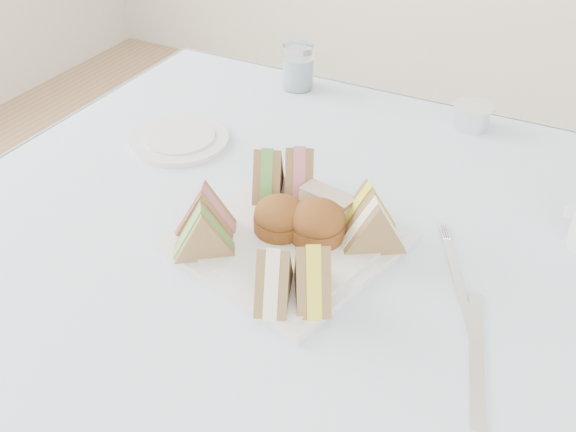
% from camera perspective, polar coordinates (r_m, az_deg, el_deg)
% --- Properties ---
extents(table, '(0.90, 0.90, 0.74)m').
position_cam_1_polar(table, '(1.18, -0.95, -16.17)').
color(table, brown).
rests_on(table, floor).
extents(tablecloth, '(1.02, 1.02, 0.01)m').
position_cam_1_polar(tablecloth, '(0.91, -1.19, -1.78)').
color(tablecloth, silver).
rests_on(tablecloth, table).
extents(serving_plate, '(0.32, 0.32, 0.01)m').
position_cam_1_polar(serving_plate, '(0.89, 0.00, -2.29)').
color(serving_plate, silver).
rests_on(serving_plate, tablecloth).
extents(sandwich_fl_a, '(0.09, 0.07, 0.07)m').
position_cam_1_polar(sandwich_fl_a, '(0.88, -7.42, 0.63)').
color(sandwich_fl_a, olive).
rests_on(sandwich_fl_a, serving_plate).
extents(sandwich_fl_b, '(0.09, 0.08, 0.07)m').
position_cam_1_polar(sandwich_fl_b, '(0.84, -7.57, -1.28)').
color(sandwich_fl_b, olive).
rests_on(sandwich_fl_b, serving_plate).
extents(sandwich_fr_a, '(0.08, 0.10, 0.08)m').
position_cam_1_polar(sandwich_fr_a, '(0.77, 2.21, -4.85)').
color(sandwich_fr_a, olive).
rests_on(sandwich_fr_a, serving_plate).
extents(sandwich_fr_b, '(0.07, 0.09, 0.07)m').
position_cam_1_polar(sandwich_fr_b, '(0.77, -1.28, -5.08)').
color(sandwich_fr_b, olive).
rests_on(sandwich_fr_b, serving_plate).
extents(sandwich_bl_a, '(0.07, 0.10, 0.08)m').
position_cam_1_polar(sandwich_bl_a, '(0.95, -1.79, 4.01)').
color(sandwich_bl_a, olive).
rests_on(sandwich_bl_a, serving_plate).
extents(sandwich_bl_b, '(0.08, 0.10, 0.08)m').
position_cam_1_polar(sandwich_bl_b, '(0.95, 1.03, 4.13)').
color(sandwich_bl_b, olive).
rests_on(sandwich_bl_b, serving_plate).
extents(sandwich_br_a, '(0.09, 0.08, 0.08)m').
position_cam_1_polar(sandwich_br_a, '(0.85, 7.67, -0.66)').
color(sandwich_br_a, olive).
rests_on(sandwich_br_a, serving_plate).
extents(sandwich_br_b, '(0.09, 0.08, 0.07)m').
position_cam_1_polar(sandwich_br_b, '(0.89, 7.16, 0.99)').
color(sandwich_br_b, olive).
rests_on(sandwich_br_b, serving_plate).
extents(scone_left, '(0.08, 0.08, 0.05)m').
position_cam_1_polar(scone_left, '(0.88, -0.71, -0.07)').
color(scone_left, brown).
rests_on(scone_left, serving_plate).
extents(scone_right, '(0.08, 0.08, 0.05)m').
position_cam_1_polar(scone_right, '(0.87, 2.62, -0.55)').
color(scone_right, brown).
rests_on(scone_right, serving_plate).
extents(pastry_slice, '(0.08, 0.05, 0.04)m').
position_cam_1_polar(pastry_slice, '(0.92, 3.54, 1.13)').
color(pastry_slice, beige).
rests_on(pastry_slice, serving_plate).
extents(side_plate, '(0.19, 0.19, 0.01)m').
position_cam_1_polar(side_plate, '(1.14, -9.60, 6.69)').
color(side_plate, silver).
rests_on(side_plate, tablecloth).
extents(water_glass, '(0.08, 0.08, 0.09)m').
position_cam_1_polar(water_glass, '(1.30, 0.90, 13.11)').
color(water_glass, white).
rests_on(water_glass, tablecloth).
extents(tea_strainer, '(0.08, 0.08, 0.04)m').
position_cam_1_polar(tea_strainer, '(1.21, 16.07, 8.43)').
color(tea_strainer, silver).
rests_on(tea_strainer, tablecloth).
extents(knife, '(0.07, 0.20, 0.00)m').
position_cam_1_polar(knife, '(0.77, 16.41, -11.80)').
color(knife, silver).
rests_on(knife, tablecloth).
extents(fork, '(0.09, 0.17, 0.00)m').
position_cam_1_polar(fork, '(0.85, 14.93, -5.92)').
color(fork, silver).
rests_on(fork, tablecloth).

